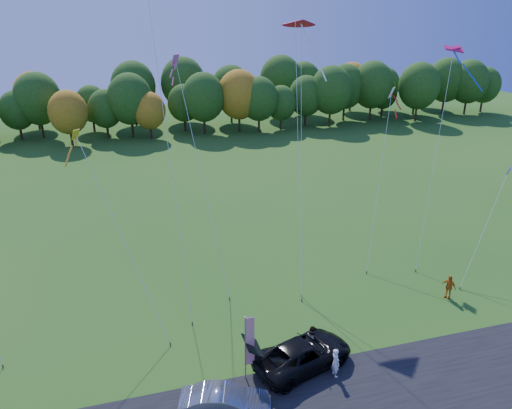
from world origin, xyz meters
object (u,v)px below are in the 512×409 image
object	(u,v)px
feather_flag	(249,341)
person_east	(449,287)
silver_sedan	(225,403)
black_suv	(303,354)

from	to	relation	value
feather_flag	person_east	bearing A→B (deg)	14.17
person_east	feather_flag	size ratio (longest dim) A/B	0.43
silver_sedan	person_east	bearing A→B (deg)	-53.42
black_suv	silver_sedan	bearing A→B (deg)	97.47
person_east	feather_flag	xyz separation A→B (m)	(-15.18, -3.83, 1.53)
silver_sedan	feather_flag	bearing A→B (deg)	-22.35
silver_sedan	black_suv	bearing A→B (deg)	-48.16
silver_sedan	person_east	distance (m)	18.03
black_suv	feather_flag	world-z (taller)	feather_flag
person_east	silver_sedan	bearing A→B (deg)	-96.22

